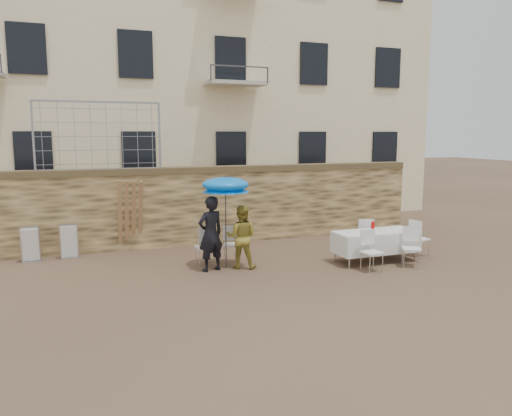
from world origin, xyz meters
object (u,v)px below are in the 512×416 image
object	(u,v)px
couple_chair_right	(232,244)
soda_bottle	(373,227)
table_chair_front_right	(411,247)
chair_stack_left	(31,243)
woman_dress	(241,237)
umbrella	(225,187)
man_suit	(211,234)
table_chair_side	(419,238)
banquet_table	(376,233)
chair_stack_right	(69,240)
couple_chair_left	(205,246)
table_chair_back	(365,236)
table_chair_front_left	(372,251)

from	to	relation	value
couple_chair_right	soda_bottle	world-z (taller)	soda_bottle
table_chair_front_right	chair_stack_left	distance (m)	9.40
woman_dress	umbrella	distance (m)	1.24
man_suit	table_chair_side	xyz separation A→B (m)	(5.49, -0.50, -0.40)
umbrella	soda_bottle	bearing A→B (deg)	-13.71
couple_chair_right	soda_bottle	size ratio (longest dim) A/B	3.69
banquet_table	chair_stack_right	xyz separation A→B (m)	(-7.19, 3.07, -0.27)
man_suit	chair_stack_right	bearing A→B (deg)	-55.33
couple_chair_left	table_chair_back	size ratio (longest dim) A/B	1.00
umbrella	table_chair_back	bearing A→B (deg)	1.45
table_chair_front_right	chair_stack_right	world-z (taller)	table_chair_front_right
man_suit	table_chair_front_left	xyz separation A→B (m)	(3.49, -1.35, -0.40)
umbrella	table_chair_back	xyz separation A→B (m)	(3.89, 0.10, -1.46)
banquet_table	table_chair_front_right	distance (m)	0.94
man_suit	umbrella	xyz separation A→B (m)	(0.40, 0.10, 1.06)
man_suit	couple_chair_right	world-z (taller)	man_suit
banquet_table	soda_bottle	xyz separation A→B (m)	(-0.20, -0.15, 0.17)
couple_chair_right	table_chair_front_left	size ratio (longest dim) A/B	1.00
banquet_table	man_suit	bearing A→B (deg)	171.64
table_chair_side	man_suit	bearing A→B (deg)	71.33
umbrella	banquet_table	bearing A→B (deg)	-10.76
table_chair_front_right	umbrella	bearing A→B (deg)	-168.92
umbrella	table_chair_back	distance (m)	4.16
woman_dress	table_chair_front_left	size ratio (longest dim) A/B	1.57
couple_chair_left	chair_stack_left	world-z (taller)	couple_chair_left
soda_bottle	table_chair_front_right	distance (m)	1.02
couple_chair_left	couple_chair_right	distance (m)	0.70
woman_dress	table_chair_back	world-z (taller)	woman_dress
table_chair_front_left	banquet_table	bearing A→B (deg)	47.23
table_chair_front_left	woman_dress	bearing A→B (deg)	149.64
banquet_table	table_chair_back	bearing A→B (deg)	75.96
umbrella	soda_bottle	size ratio (longest dim) A/B	7.89
woman_dress	table_chair_side	bearing A→B (deg)	-159.23
man_suit	couple_chair_right	size ratio (longest dim) A/B	1.83
table_chair_side	chair_stack_left	size ratio (longest dim) A/B	1.04
chair_stack_left	chair_stack_right	bearing A→B (deg)	0.00
soda_bottle	table_chair_back	bearing A→B (deg)	67.17
umbrella	couple_chair_right	size ratio (longest dim) A/B	2.14
table_chair_back	chair_stack_right	world-z (taller)	table_chair_back
soda_bottle	man_suit	bearing A→B (deg)	169.07
man_suit	umbrella	size ratio (longest dim) A/B	0.86
banquet_table	chair_stack_left	size ratio (longest dim) A/B	2.28
couple_chair_right	chair_stack_left	bearing A→B (deg)	3.13
chair_stack_left	woman_dress	bearing A→B (deg)	-27.50
man_suit	banquet_table	world-z (taller)	man_suit
table_chair_side	chair_stack_left	distance (m)	9.94
couple_chair_left	couple_chair_right	bearing A→B (deg)	178.00
soda_bottle	table_chair_front_left	xyz separation A→B (m)	(-0.40, -0.60, -0.43)
umbrella	table_chair_side	bearing A→B (deg)	-6.74
woman_dress	couple_chair_right	bearing A→B (deg)	-58.00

